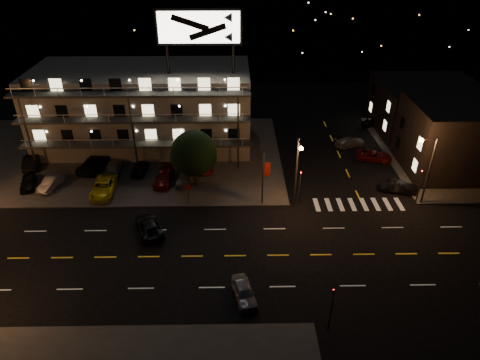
{
  "coord_description": "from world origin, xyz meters",
  "views": [
    {
      "loc": [
        1.94,
        -30.31,
        26.52
      ],
      "look_at": [
        2.58,
        8.0,
        3.39
      ],
      "focal_mm": 32.0,
      "sensor_mm": 36.0,
      "label": 1
    }
  ],
  "objects_px": {
    "road_car_east": "(244,292)",
    "road_car_west": "(149,226)",
    "lot_car_7": "(114,168)",
    "tree": "(194,154)",
    "side_car_0": "(399,187)",
    "lot_car_4": "(185,178)",
    "lot_car_2": "(103,187)"
  },
  "relations": [
    {
      "from": "road_car_west",
      "to": "lot_car_4",
      "type": "bearing_deg",
      "value": -127.01
    },
    {
      "from": "lot_car_2",
      "to": "road_car_east",
      "type": "distance_m",
      "value": 22.3
    },
    {
      "from": "lot_car_2",
      "to": "side_car_0",
      "type": "height_order",
      "value": "lot_car_2"
    },
    {
      "from": "side_car_0",
      "to": "road_car_west",
      "type": "bearing_deg",
      "value": 121.23
    },
    {
      "from": "side_car_0",
      "to": "lot_car_2",
      "type": "bearing_deg",
      "value": 106.65
    },
    {
      "from": "tree",
      "to": "side_car_0",
      "type": "relative_size",
      "value": 1.65
    },
    {
      "from": "lot_car_2",
      "to": "side_car_0",
      "type": "bearing_deg",
      "value": -3.4
    },
    {
      "from": "lot_car_4",
      "to": "tree",
      "type": "bearing_deg",
      "value": -17.94
    },
    {
      "from": "lot_car_2",
      "to": "tree",
      "type": "bearing_deg",
      "value": 4.98
    },
    {
      "from": "side_car_0",
      "to": "lot_car_4",
      "type": "bearing_deg",
      "value": 101.73
    },
    {
      "from": "lot_car_4",
      "to": "lot_car_7",
      "type": "bearing_deg",
      "value": 172.27
    },
    {
      "from": "lot_car_2",
      "to": "lot_car_7",
      "type": "bearing_deg",
      "value": 86.31
    },
    {
      "from": "road_car_west",
      "to": "lot_car_7",
      "type": "bearing_deg",
      "value": -82.64
    },
    {
      "from": "tree",
      "to": "road_car_west",
      "type": "relative_size",
      "value": 1.42
    },
    {
      "from": "lot_car_2",
      "to": "road_car_west",
      "type": "height_order",
      "value": "lot_car_2"
    },
    {
      "from": "road_car_west",
      "to": "lot_car_2",
      "type": "bearing_deg",
      "value": -69.18
    },
    {
      "from": "lot_car_7",
      "to": "road_car_west",
      "type": "xyz_separation_m",
      "value": [
        6.27,
        -11.74,
        -0.13
      ]
    },
    {
      "from": "lot_car_2",
      "to": "lot_car_4",
      "type": "xyz_separation_m",
      "value": [
        9.0,
        2.07,
        -0.07
      ]
    },
    {
      "from": "lot_car_2",
      "to": "lot_car_7",
      "type": "height_order",
      "value": "lot_car_2"
    },
    {
      "from": "lot_car_2",
      "to": "lot_car_7",
      "type": "xyz_separation_m",
      "value": [
        0.05,
        4.62,
        -0.09
      ]
    },
    {
      "from": "road_car_east",
      "to": "road_car_west",
      "type": "height_order",
      "value": "road_car_west"
    },
    {
      "from": "lot_car_4",
      "to": "road_car_east",
      "type": "xyz_separation_m",
      "value": [
        6.5,
        -18.11,
        -0.15
      ]
    },
    {
      "from": "tree",
      "to": "lot_car_7",
      "type": "height_order",
      "value": "tree"
    },
    {
      "from": "side_car_0",
      "to": "road_car_west",
      "type": "relative_size",
      "value": 0.86
    },
    {
      "from": "lot_car_2",
      "to": "lot_car_4",
      "type": "height_order",
      "value": "lot_car_2"
    },
    {
      "from": "lot_car_2",
      "to": "lot_car_4",
      "type": "relative_size",
      "value": 1.36
    },
    {
      "from": "road_car_east",
      "to": "lot_car_2",
      "type": "bearing_deg",
      "value": 121.02
    },
    {
      "from": "tree",
      "to": "side_car_0",
      "type": "bearing_deg",
      "value": -3.99
    },
    {
      "from": "tree",
      "to": "lot_car_2",
      "type": "bearing_deg",
      "value": -171.9
    },
    {
      "from": "side_car_0",
      "to": "road_car_east",
      "type": "distance_m",
      "value": 24.08
    },
    {
      "from": "tree",
      "to": "lot_car_4",
      "type": "distance_m",
      "value": 3.66
    },
    {
      "from": "lot_car_4",
      "to": "road_car_east",
      "type": "bearing_deg",
      "value": -62.13
    }
  ]
}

